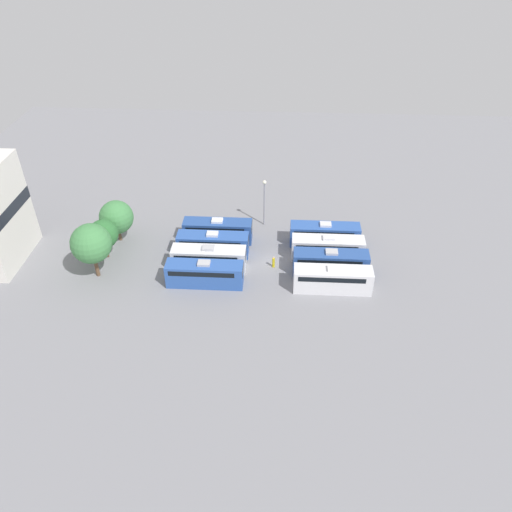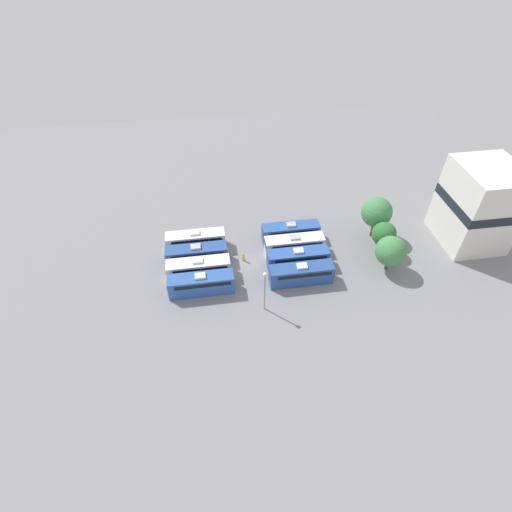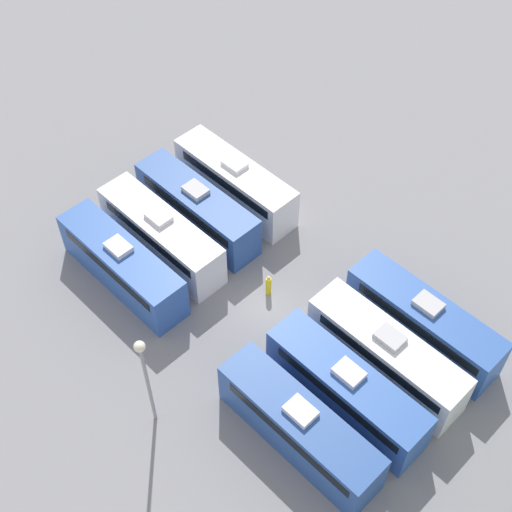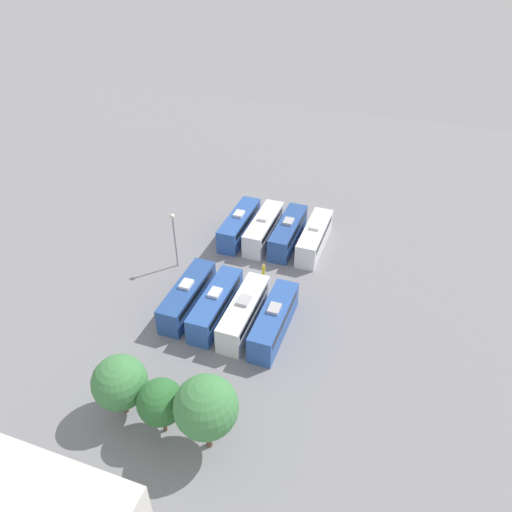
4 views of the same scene
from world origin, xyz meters
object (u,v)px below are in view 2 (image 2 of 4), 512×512
object	(u,v)px
bus_2	(199,268)
light_pole	(265,285)
depot_building	(478,205)
bus_0	(196,240)
tree_1	(384,234)
bus_7	(301,273)
tree_0	(377,212)
bus_4	(291,232)
bus_6	(298,258)
bus_1	(197,254)
tree_2	(391,251)
bus_3	(201,283)
worker_person	(244,257)
bus_5	(294,245)

from	to	relation	value
bus_2	light_pole	bearing A→B (deg)	48.06
depot_building	bus_0	bearing A→B (deg)	-95.25
bus_0	tree_1	bearing A→B (deg)	80.08
bus_7	tree_1	distance (m)	16.04
light_pole	depot_building	size ratio (longest dim) A/B	0.54
bus_2	depot_building	size ratio (longest dim) A/B	0.71
tree_0	depot_building	distance (m)	16.54
bus_4	light_pole	distance (m)	16.96
bus_2	bus_7	distance (m)	16.25
bus_0	bus_2	bearing A→B (deg)	1.79
depot_building	bus_6	bearing A→B (deg)	-85.17
bus_4	tree_0	world-z (taller)	tree_0
bus_2	tree_1	bearing A→B (deg)	92.74
bus_1	bus_6	size ratio (longest dim) A/B	1.00
tree_0	tree_2	distance (m)	8.66
bus_3	depot_building	bearing A→B (deg)	97.28
bus_7	worker_person	size ratio (longest dim) A/B	5.86
bus_5	worker_person	world-z (taller)	bus_5
bus_1	light_pole	bearing A→B (deg)	39.00
bus_1	bus_2	distance (m)	3.34
worker_person	tree_1	distance (m)	23.70
bus_7	tree_0	xyz separation A→B (m)	(-9.29, 15.15, 3.41)
bus_7	bus_2	bearing A→B (deg)	-102.67
bus_6	bus_7	distance (m)	3.53
bus_2	depot_building	xyz separation A→B (m)	(-2.58, 47.12, 5.39)
worker_person	depot_building	size ratio (longest dim) A/B	0.12
bus_1	bus_3	size ratio (longest dim) A/B	1.00
bus_5	tree_0	distance (m)	15.33
bus_3	bus_7	world-z (taller)	same
bus_0	bus_3	world-z (taller)	same
light_pole	depot_building	world-z (taller)	depot_building
depot_building	light_pole	bearing A→B (deg)	-74.02
worker_person	tree_1	xyz separation A→B (m)	(1.07, 23.48, 3.06)
bus_1	worker_person	bearing A→B (deg)	84.16
bus_0	bus_5	world-z (taller)	same
light_pole	tree_0	world-z (taller)	tree_0
worker_person	tree_2	size ratio (longest dim) A/B	0.27
tree_0	tree_1	size ratio (longest dim) A/B	1.33
bus_1	bus_2	bearing A→B (deg)	3.24
bus_2	bus_6	world-z (taller)	same
bus_5	bus_0	bearing A→B (deg)	-102.36
bus_2	bus_5	bearing A→B (deg)	101.56
bus_1	tree_2	xyz separation A→B (m)	(6.15, 30.53, 2.15)
bus_5	tree_0	world-z (taller)	tree_0
bus_4	worker_person	xyz separation A→B (m)	(4.18, -8.89, -0.98)
tree_1	tree_2	distance (m)	4.34
bus_1	tree_2	distance (m)	31.21
bus_4	depot_building	bearing A→B (deg)	82.33
tree_2	bus_4	bearing A→B (deg)	-124.30
bus_0	bus_4	xyz separation A→B (m)	(0.20, 16.56, 0.00)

